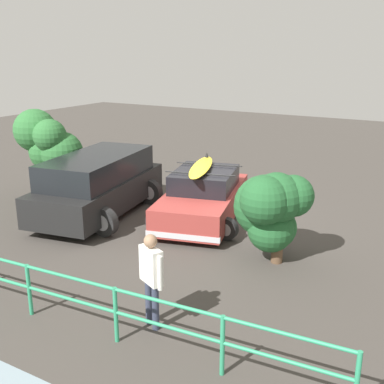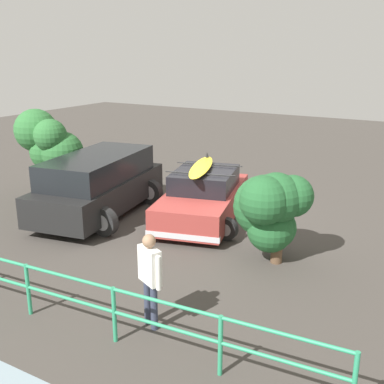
{
  "view_description": "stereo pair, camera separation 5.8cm",
  "coord_description": "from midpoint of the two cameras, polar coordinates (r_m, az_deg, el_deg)",
  "views": [
    {
      "loc": [
        -5.62,
        10.75,
        4.55
      ],
      "look_at": [
        0.31,
        0.38,
        0.95
      ],
      "focal_mm": 45.0,
      "sensor_mm": 36.0,
      "label": 1
    },
    {
      "loc": [
        -5.67,
        10.72,
        4.55
      ],
      "look_at": [
        0.31,
        0.38,
        0.95
      ],
      "focal_mm": 45.0,
      "sensor_mm": 36.0,
      "label": 2
    }
  ],
  "objects": [
    {
      "name": "bush_near_left",
      "position": [
        10.57,
        9.49,
        -1.96
      ],
      "size": [
        1.77,
        1.79,
        2.03
      ],
      "color": "brown",
      "rests_on": "ground"
    },
    {
      "name": "bush_near_right",
      "position": [
        15.32,
        -16.29,
        5.31
      ],
      "size": [
        2.23,
        1.69,
        2.78
      ],
      "color": "brown",
      "rests_on": "ground"
    },
    {
      "name": "sedan_car",
      "position": [
        13.1,
        1.48,
        -0.59
      ],
      "size": [
        2.97,
        4.38,
        1.65
      ],
      "color": "#9E3833",
      "rests_on": "ground"
    },
    {
      "name": "railing_fence",
      "position": [
        8.4,
        -14.24,
        -11.46
      ],
      "size": [
        9.24,
        0.59,
        0.96
      ],
      "color": "#2D9366",
      "rests_on": "ground"
    },
    {
      "name": "person_bystander",
      "position": [
        8.04,
        -4.81,
        -9.46
      ],
      "size": [
        0.59,
        0.38,
        1.67
      ],
      "color": "#33384C",
      "rests_on": "ground"
    },
    {
      "name": "ground_plane",
      "position": [
        12.96,
        2.18,
        -3.85
      ],
      "size": [
        44.0,
        44.0,
        0.02
      ],
      "primitive_type": "cube",
      "color": "#423D38",
      "rests_on": "ground"
    },
    {
      "name": "suv_car",
      "position": [
        13.68,
        -10.86,
        0.95
      ],
      "size": [
        3.09,
        4.91,
        1.72
      ],
      "color": "black",
      "rests_on": "ground"
    }
  ]
}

